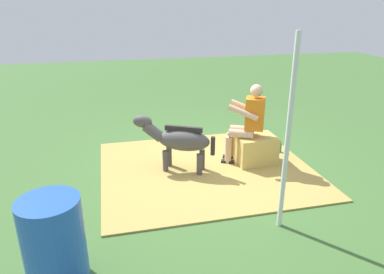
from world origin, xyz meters
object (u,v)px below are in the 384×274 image
Objects in this scene: tent_pole_left at (288,137)px; soda_bottle at (280,147)px; pony_standing at (178,140)px; person_seated at (247,121)px; water_barrel at (54,243)px; hay_bale at (255,150)px.

soda_bottle is at bearing -116.50° from tent_pole_left.
pony_standing reaches higher than soda_bottle.
person_seated is 1.19m from pony_standing.
water_barrel reaches higher than pony_standing.
hay_bale is 0.68m from soda_bottle.
tent_pole_left is (0.26, 1.80, 0.40)m from person_seated.
water_barrel is at bearing 52.78° from pony_standing.
pony_standing is 2.70m from water_barrel.
tent_pole_left is at bearing 63.50° from soda_bottle.
person_seated is (0.15, -0.05, 0.52)m from hay_bale.
tent_pole_left is (-0.90, 1.78, 0.62)m from pony_standing.
pony_standing is (1.17, 0.02, -0.22)m from person_seated.
person_seated is 5.59× the size of soda_bottle.
tent_pole_left is at bearing -171.79° from water_barrel.
hay_bale is 1.35m from pony_standing.
soda_bottle is 4.31m from water_barrel.
soda_bottle is (-0.61, -0.29, -0.13)m from hay_bale.
tent_pole_left is at bearing 81.79° from person_seated.
water_barrel is 2.66m from tent_pole_left.
soda_bottle is at bearing -154.31° from hay_bale.
soda_bottle is (-0.76, -0.24, -0.64)m from person_seated.
hay_bale is 0.52× the size of pony_standing.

